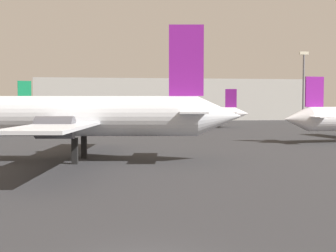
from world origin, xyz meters
The scene contains 4 objects.
airplane_on_taxiway centered at (-5.03, 25.81, 4.09)m, with size 31.99×29.37×12.31m.
airplane_far_right centered at (16.47, 80.24, 3.10)m, with size 24.76×24.26×8.60m.
light_mast_right centered at (48.53, 93.13, 10.83)m, with size 2.40×0.50×19.15m.
terminal_building centered at (19.72, 129.67, 6.72)m, with size 91.90×22.94×13.45m, color #B7B7B2.
Camera 1 is at (-0.70, -12.75, 5.16)m, focal length 44.50 mm.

